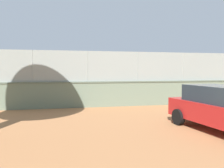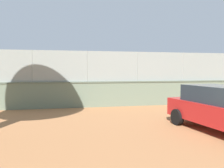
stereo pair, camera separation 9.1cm
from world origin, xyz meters
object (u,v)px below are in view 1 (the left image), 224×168
object	(u,v)px
player_foreground_swinging	(78,81)
player_crossing_court	(80,83)
player_near_wall_returning	(153,84)
sports_ball	(67,81)

from	to	relation	value
player_foreground_swinging	player_crossing_court	bearing A→B (deg)	86.67
player_near_wall_returning	sports_ball	world-z (taller)	player_near_wall_returning
player_near_wall_returning	sports_ball	size ratio (longest dim) A/B	15.27
player_foreground_swinging	player_near_wall_returning	bearing A→B (deg)	128.83
player_crossing_court	sports_ball	distance (m)	2.62
player_near_wall_returning	sports_ball	xyz separation A→B (m)	(7.58, -0.62, 0.34)
player_foreground_swinging	sports_ball	size ratio (longest dim) A/B	15.32
player_foreground_swinging	sports_ball	xyz separation A→B (m)	(1.59, 6.81, 0.33)
player_crossing_court	sports_ball	world-z (taller)	player_crossing_court
player_near_wall_returning	sports_ball	distance (m)	7.61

